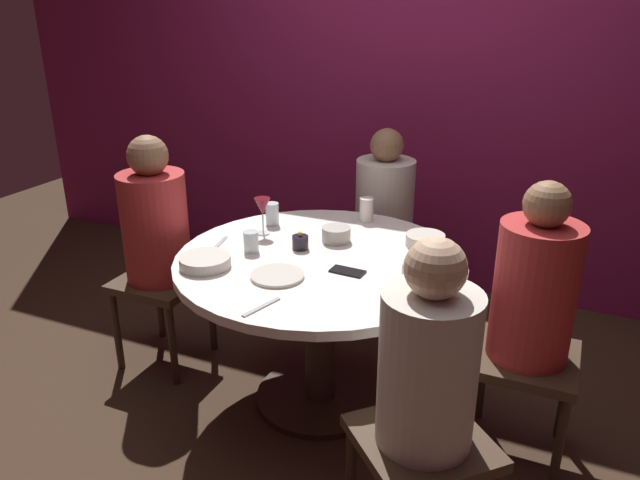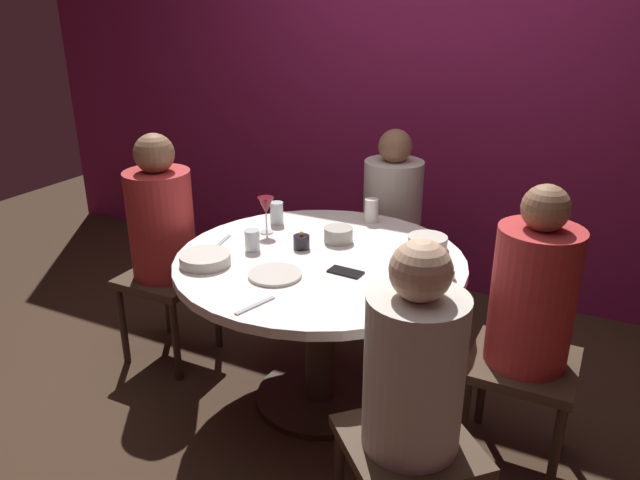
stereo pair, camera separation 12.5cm
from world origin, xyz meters
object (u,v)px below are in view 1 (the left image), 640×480
at_px(dining_table, 320,291).
at_px(bowl_serving_large, 429,269).
at_px(wine_glass, 262,208).
at_px(seated_diner_right, 534,297).
at_px(cup_by_left_diner, 272,214).
at_px(seated_diner_back, 385,204).
at_px(seated_diner_front_right, 427,373).
at_px(cell_phone, 348,271).
at_px(cup_near_candle, 251,242).
at_px(candle_holder, 300,242).
at_px(bowl_small_white, 425,240).
at_px(dinner_plate, 277,276).
at_px(bowl_sauce_side, 336,234).
at_px(seated_diner_left, 156,229).
at_px(bowl_salad_center, 205,261).
at_px(cup_by_right_diner, 366,209).

relative_size(dining_table, bowl_serving_large, 5.76).
bearing_deg(wine_glass, seated_diner_right, -6.83).
distance_m(bowl_serving_large, cup_by_left_diner, 0.89).
height_order(seated_diner_back, seated_diner_front_right, seated_diner_front_right).
relative_size(cell_phone, bowl_serving_large, 0.65).
bearing_deg(bowl_serving_large, cup_near_candle, -174.21).
xyz_separation_m(seated_diner_back, candle_holder, (-0.12, -0.84, 0.07)).
bearing_deg(bowl_small_white, dining_table, -140.72).
height_order(dinner_plate, bowl_sauce_side, bowl_sauce_side).
bearing_deg(seated_diner_front_right, seated_diner_left, 22.11).
distance_m(candle_holder, bowl_salad_center, 0.43).
relative_size(cup_by_left_diner, cup_by_right_diner, 0.92).
distance_m(seated_diner_left, cup_by_left_diner, 0.57).
relative_size(seated_diner_right, cell_phone, 8.39).
distance_m(cup_by_left_diner, cup_by_right_diner, 0.47).
xyz_separation_m(dinner_plate, bowl_sauce_side, (0.07, 0.45, 0.03)).
relative_size(dining_table, bowl_small_white, 7.12).
bearing_deg(bowl_salad_center, candle_holder, 49.97).
relative_size(candle_holder, cell_phone, 0.59).
xyz_separation_m(dining_table, seated_diner_back, (0.00, 0.89, 0.13)).
bearing_deg(seated_diner_left, bowl_serving_large, 0.72).
bearing_deg(bowl_small_white, cup_by_left_diner, -177.61).
xyz_separation_m(seated_diner_back, seated_diner_right, (0.88, -0.89, 0.02)).
distance_m(dining_table, cell_phone, 0.25).
relative_size(seated_diner_left, cell_phone, 8.47).
bearing_deg(seated_diner_front_right, bowl_small_white, -29.84).
bearing_deg(bowl_salad_center, dining_table, 35.16).
bearing_deg(bowl_salad_center, bowl_serving_large, 18.87).
distance_m(dinner_plate, cup_by_left_diner, 0.61).
relative_size(seated_diner_back, cup_by_left_diner, 10.29).
distance_m(cup_near_candle, cup_by_left_diner, 0.35).
distance_m(seated_diner_back, seated_diner_front_right, 1.66).
bearing_deg(bowl_salad_center, cup_by_left_diner, 88.05).
distance_m(candle_holder, bowl_serving_large, 0.59).
relative_size(seated_diner_left, cup_by_left_diner, 10.88).
bearing_deg(cell_phone, dinner_plate, -53.31).
xyz_separation_m(wine_glass, cup_by_right_diner, (0.38, 0.36, -0.07)).
bearing_deg(bowl_small_white, candle_holder, -152.59).
bearing_deg(seated_diner_right, seated_diner_front_right, 68.96).
xyz_separation_m(seated_diner_front_right, dinner_plate, (-0.71, 0.38, 0.03)).
xyz_separation_m(seated_diner_back, cell_phone, (0.16, -0.99, 0.04)).
xyz_separation_m(bowl_sauce_side, cup_by_right_diner, (0.03, 0.31, 0.03)).
bearing_deg(seated_diner_left, cell_phone, -5.25).
xyz_separation_m(seated_diner_right, cell_phone, (-0.72, -0.09, 0.01)).
height_order(seated_diner_left, dinner_plate, seated_diner_left).
relative_size(dinner_plate, cup_by_right_diner, 1.84).
height_order(dining_table, seated_diner_back, seated_diner_back).
relative_size(seated_diner_left, bowl_sauce_side, 8.99).
height_order(seated_diner_left, bowl_sauce_side, seated_diner_left).
height_order(candle_holder, cup_by_right_diner, cup_by_right_diner).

